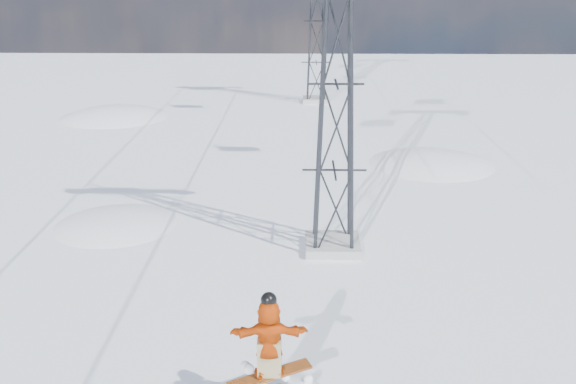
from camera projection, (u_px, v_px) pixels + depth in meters
name	position (u px, v px, depth m)	size (l,w,h in m)	color
snow_terrain	(222.00, 305.00, 37.11)	(39.00, 37.00, 22.00)	white
lift_tower_near	(336.00, 85.00, 19.56)	(5.20, 1.80, 11.43)	#999999
lift_tower_far	(317.00, 22.00, 43.16)	(5.20, 1.80, 11.43)	#999999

